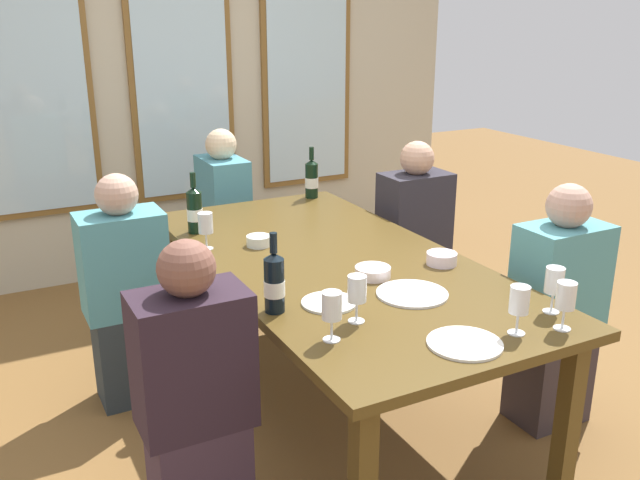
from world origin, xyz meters
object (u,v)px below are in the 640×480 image
wine_glass_2 (566,298)px  wine_bottle_1 (195,210)px  wine_glass_1 (206,225)px  seated_person_3 (556,313)px  seated_person_4 (224,222)px  wine_glass_4 (519,302)px  seated_person_1 (413,242)px  white_plate_0 (412,294)px  seated_person_0 (126,297)px  tasting_bowl_0 (373,272)px  wine_bottle_0 (312,179)px  tasting_bowl_1 (259,241)px  wine_glass_3 (332,307)px  tasting_bowl_2 (442,259)px  white_plate_1 (465,343)px  seated_person_2 (195,403)px  wine_glass_5 (554,281)px  wine_glass_0 (357,291)px  dining_table (334,274)px  white_plate_2 (329,303)px  wine_bottle_2 (274,282)px

wine_glass_2 → wine_bottle_1: bearing=115.6°
wine_glass_1 → seated_person_3: (1.27, -0.94, -0.33)m
seated_person_4 → wine_glass_2: bearing=-81.4°
wine_glass_4 → seated_person_1: bearing=67.3°
white_plate_0 → seated_person_0: 1.37m
seated_person_3 → seated_person_1: bearing=90.0°
tasting_bowl_0 → wine_glass_4: size_ratio=0.86×
wine_bottle_0 → tasting_bowl_0: wine_bottle_0 is taller
tasting_bowl_1 → wine_glass_3: (-0.16, -1.01, 0.10)m
white_plate_0 → tasting_bowl_1: (-0.30, 0.82, 0.02)m
white_plate_0 → wine_glass_4: 0.47m
wine_glass_4 → tasting_bowl_2: bearing=74.4°
wine_glass_2 → seated_person_4: size_ratio=0.16×
wine_bottle_0 → wine_glass_3: bearing=-114.9°
white_plate_1 → seated_person_2: 0.93m
wine_glass_5 → seated_person_1: 1.50m
wine_glass_0 → wine_glass_1: (-0.22, 1.00, -0.00)m
dining_table → wine_glass_5: (0.44, -0.86, 0.19)m
wine_glass_4 → seated_person_2: 1.15m
dining_table → tasting_bowl_1: size_ratio=19.07×
white_plate_2 → seated_person_2: seated_person_2 is taller
dining_table → white_plate_0: white_plate_0 is taller
white_plate_1 → wine_bottle_0: wine_bottle_0 is taller
tasting_bowl_0 → wine_glass_0: wine_glass_0 is taller
dining_table → wine_bottle_1: 0.81m
seated_person_3 → seated_person_4: (-0.82, 1.98, 0.00)m
white_plate_2 → wine_bottle_0: 1.56m
wine_bottle_0 → seated_person_2: (-1.21, -1.51, -0.33)m
wine_glass_1 → seated_person_1: bearing=6.8°
dining_table → wine_glass_5: size_ratio=12.49×
wine_glass_0 → wine_glass_3: 0.17m
white_plate_0 → tasting_bowl_1: tasting_bowl_1 is taller
dining_table → seated_person_1: bearing=33.9°
wine_bottle_1 → tasting_bowl_1: size_ratio=2.67×
wine_bottle_0 → seated_person_0: seated_person_0 is taller
seated_person_0 → tasting_bowl_0: bearing=-42.3°
wine_bottle_1 → wine_glass_5: wine_bottle_1 is taller
wine_glass_1 → seated_person_2: bearing=-111.7°
wine_bottle_0 → tasting_bowl_0: bearing=-105.7°
tasting_bowl_1 → wine_bottle_1: bearing=120.4°
wine_glass_1 → seated_person_0: (-0.36, 0.12, -0.33)m
tasting_bowl_2 → seated_person_1: seated_person_1 is taller
seated_person_0 → seated_person_4: size_ratio=1.00×
seated_person_3 → white_plate_2: bearing=173.3°
white_plate_1 → seated_person_3: 0.94m
white_plate_1 → wine_bottle_2: wine_bottle_2 is taller
tasting_bowl_2 → white_plate_0: bearing=-144.3°
wine_bottle_2 → tasting_bowl_0: 0.52m
white_plate_1 → wine_glass_4: 0.24m
wine_glass_0 → tasting_bowl_0: bearing=50.7°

